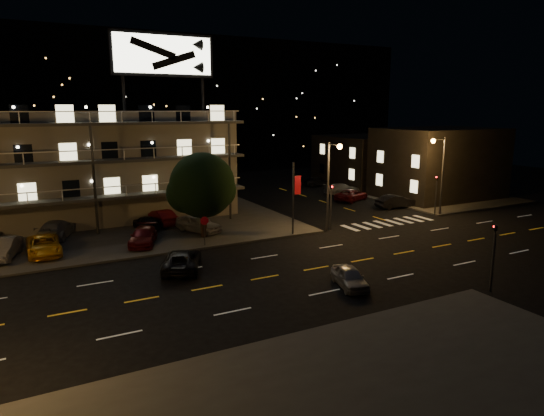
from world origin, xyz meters
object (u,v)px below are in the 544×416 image
side_car_0 (395,201)px  road_car_east (350,277)px  lot_car_2 (44,245)px  tree (202,187)px  lot_car_7 (57,229)px  lot_car_4 (198,223)px  road_car_west (182,260)px

side_car_0 → road_car_east: (-19.09, -17.23, -0.11)m
side_car_0 → lot_car_2: bearing=96.5°
tree → lot_car_7: size_ratio=1.38×
road_car_east → side_car_0: bearing=58.0°
lot_car_4 → road_car_west: (-4.27, -8.85, -0.21)m
lot_car_2 → road_car_west: 11.32m
road_car_west → side_car_0: bearing=-138.0°
tree → lot_car_4: 3.90m
tree → lot_car_4: tree is taller
tree → road_car_west: size_ratio=1.41×
lot_car_4 → road_car_east: size_ratio=1.22×
tree → lot_car_2: bearing=176.7°
lot_car_4 → side_car_0: (23.01, 0.43, -0.18)m
lot_car_7 → road_car_west: bearing=140.4°
lot_car_7 → road_car_east: (15.14, -20.53, -0.28)m
lot_car_2 → road_car_east: lot_car_2 is taller
tree → side_car_0: bearing=5.3°
side_car_0 → lot_car_7: bearing=88.7°
tree → lot_car_2: 12.79m
side_car_0 → road_car_west: side_car_0 is taller
road_car_east → road_car_west: 11.42m
lot_car_2 → lot_car_4: size_ratio=1.10×
road_car_east → lot_car_2: bearing=152.0°
lot_car_2 → road_car_west: bearing=-43.9°
lot_car_2 → lot_car_4: (12.45, 1.03, 0.08)m
lot_car_4 → lot_car_7: lot_car_4 is taller
road_car_west → road_car_east: bearing=159.1°
tree → road_car_east: 16.07m
lot_car_4 → side_car_0: size_ratio=1.00×
road_car_east → tree: bearing=121.2°
lot_car_7 → road_car_east: lot_car_7 is taller
side_car_0 → road_car_east: bearing=136.3°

